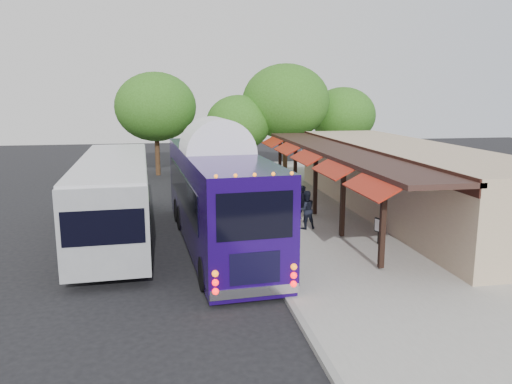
{
  "coord_description": "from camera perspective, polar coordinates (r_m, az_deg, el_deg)",
  "views": [
    {
      "loc": [
        -3.34,
        -19.48,
        6.15
      ],
      "look_at": [
        0.47,
        2.22,
        1.8
      ],
      "focal_mm": 35.0,
      "sensor_mm": 36.0,
      "label": 1
    }
  ],
  "objects": [
    {
      "name": "tree_right",
      "position": [
        40.8,
        9.88,
        8.63
      ],
      "size": [
        5.22,
        5.22,
        6.68
      ],
      "color": "#382314",
      "rests_on": "ground"
    },
    {
      "name": "ped_a",
      "position": [
        24.43,
        5.43,
        -1.14
      ],
      "size": [
        0.69,
        0.57,
        1.62
      ],
      "primitive_type": "imported",
      "rotation": [
        0.0,
        0.0,
        0.36
      ],
      "color": "black",
      "rests_on": "sidewalk"
    },
    {
      "name": "tree_mid",
      "position": [
        37.88,
        3.41,
        10.29
      ],
      "size": [
        6.53,
        6.53,
        8.36
      ],
      "color": "#382314",
      "rests_on": "ground"
    },
    {
      "name": "ped_b",
      "position": [
        22.54,
        5.72,
        -2.04
      ],
      "size": [
        0.92,
        0.76,
        1.74
      ],
      "primitive_type": "imported",
      "rotation": [
        0.0,
        0.0,
        3.26
      ],
      "color": "black",
      "rests_on": "sidewalk"
    },
    {
      "name": "station_shelter",
      "position": [
        26.59,
        16.34,
        1.4
      ],
      "size": [
        8.15,
        20.0,
        3.6
      ],
      "color": "tan",
      "rests_on": "ground"
    },
    {
      "name": "curb",
      "position": [
        24.49,
        -1.7,
        -3.2
      ],
      "size": [
        0.2,
        40.0,
        0.16
      ],
      "primitive_type": "cube",
      "color": "gray",
      "rests_on": "ground"
    },
    {
      "name": "ped_d",
      "position": [
        34.32,
        -0.54,
        2.61
      ],
      "size": [
        1.33,
        1.14,
        1.79
      ],
      "primitive_type": "imported",
      "rotation": [
        0.0,
        0.0,
        2.63
      ],
      "color": "black",
      "rests_on": "sidewalk"
    },
    {
      "name": "sidewalk",
      "position": [
        25.65,
        9.32,
        -2.68
      ],
      "size": [
        10.0,
        40.0,
        0.15
      ],
      "primitive_type": "cube",
      "color": "#9E9B93",
      "rests_on": "ground"
    },
    {
      "name": "sign_board",
      "position": [
        20.78,
        13.87,
        -3.87
      ],
      "size": [
        0.22,
        0.47,
        1.07
      ],
      "rotation": [
        0.0,
        0.0,
        0.37
      ],
      "color": "black",
      "rests_on": "sidewalk"
    },
    {
      "name": "tree_left",
      "position": [
        36.75,
        -2.01,
        7.89
      ],
      "size": [
        4.75,
        4.75,
        6.08
      ],
      "color": "#382314",
      "rests_on": "ground"
    },
    {
      "name": "ground",
      "position": [
        20.7,
        -0.23,
        -6.12
      ],
      "size": [
        90.0,
        90.0,
        0.0
      ],
      "primitive_type": "plane",
      "color": "black",
      "rests_on": "ground"
    },
    {
      "name": "city_bus",
      "position": [
        22.3,
        -15.87,
        -0.25
      ],
      "size": [
        3.4,
        12.92,
        3.44
      ],
      "rotation": [
        0.0,
        0.0,
        0.05
      ],
      "color": "gray",
      "rests_on": "ground"
    },
    {
      "name": "ped_c",
      "position": [
        30.95,
        -2.47,
        1.56
      ],
      "size": [
        1.0,
        0.46,
        1.68
      ],
      "primitive_type": "imported",
      "rotation": [
        0.0,
        0.0,
        3.09
      ],
      "color": "black",
      "rests_on": "sidewalk"
    },
    {
      "name": "tree_far",
      "position": [
        38.63,
        -11.4,
        9.52
      ],
      "size": [
        6.07,
        6.07,
        7.77
      ],
      "color": "#382314",
      "rests_on": "ground"
    },
    {
      "name": "coach_bus",
      "position": [
        20.44,
        -4.48,
        0.07
      ],
      "size": [
        3.66,
        13.1,
        4.15
      ],
      "rotation": [
        0.0,
        0.0,
        0.07
      ],
      "color": "#1E0758",
      "rests_on": "ground"
    }
  ]
}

